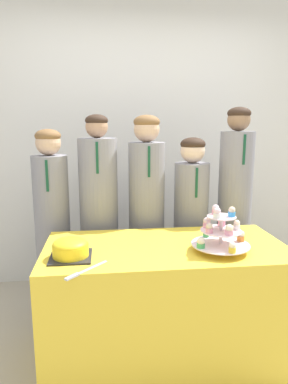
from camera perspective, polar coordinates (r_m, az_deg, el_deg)
name	(u,v)px	position (r m, az deg, el deg)	size (l,w,h in m)	color
wall_back	(142,140)	(3.27, -0.31, 8.59)	(9.00, 0.06, 2.70)	silver
table	(165,303)	(2.28, 3.53, -18.03)	(1.47, 0.72, 0.77)	yellow
round_cake	(71,248)	(1.95, -12.15, -9.11)	(0.23, 0.23, 0.11)	#232328
cake_knife	(80,273)	(1.77, -10.60, -13.12)	(0.21, 0.22, 0.01)	silver
cupcake_stand	(220,231)	(2.03, 12.63, -6.42)	(0.34, 0.34, 0.27)	silver
student_0	(53,231)	(2.68, -14.94, -6.24)	(0.26, 0.26, 1.47)	gray
student_1	(99,225)	(2.64, -7.46, -5.47)	(0.29, 0.29, 1.57)	gray
student_2	(147,221)	(2.66, 0.43, -4.90)	(0.27, 0.28, 1.57)	gray
student_3	(191,230)	(2.75, 7.76, -6.27)	(0.27, 0.27, 1.40)	gray
student_4	(234,215)	(2.82, 14.74, -3.79)	(0.26, 0.27, 1.63)	gray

